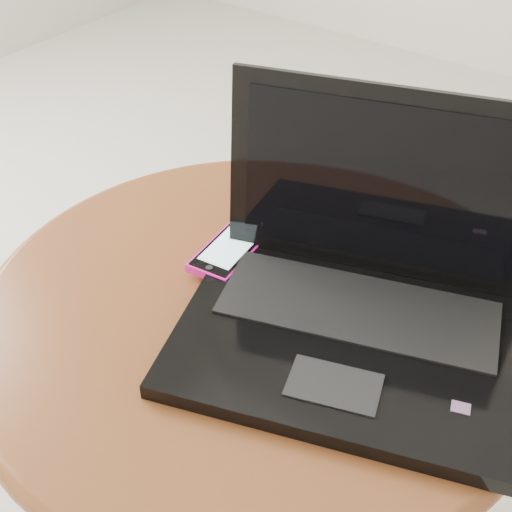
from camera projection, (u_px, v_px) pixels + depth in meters
The scene contains 4 objects.
table at pixel (256, 368), 0.93m from camera, with size 0.69×0.69×0.55m.
laptop at pixel (358, 297), 0.80m from camera, with size 0.45×0.40×0.25m.
phone_black at pixel (253, 247), 0.93m from camera, with size 0.08×0.12×0.01m.
phone_pink at pixel (229, 252), 0.91m from camera, with size 0.07×0.12×0.01m.
Camera 1 is at (0.39, -0.58, 1.13)m, focal length 49.41 mm.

